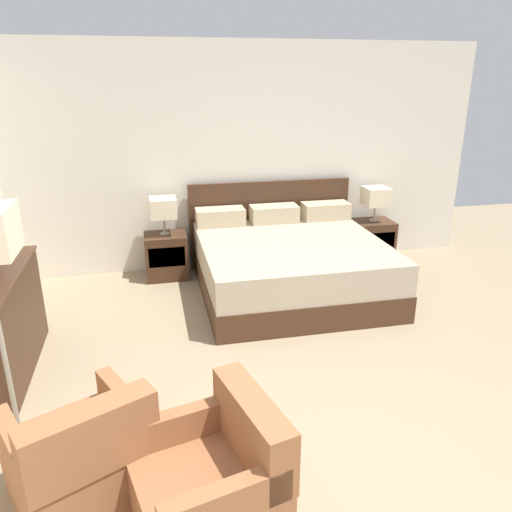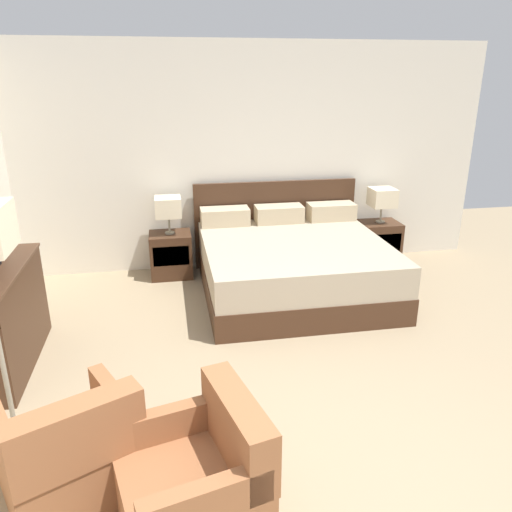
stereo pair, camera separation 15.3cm
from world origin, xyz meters
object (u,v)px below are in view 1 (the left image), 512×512
Objects in this scene: nightstand_left at (166,256)px; table_lamp_right at (376,197)px; armchair_by_window at (81,461)px; table_lamp_left at (163,208)px; nightstand_right at (372,241)px; armchair_companion at (213,488)px; bed at (290,263)px.

nightstand_left is 1.23× the size of table_lamp_right.
nightstand_left is 0.58× the size of armchair_by_window.
table_lamp_left reaches higher than armchair_by_window.
armchair_by_window is (-3.24, -3.29, -0.56)m from table_lamp_right.
table_lamp_right is (-0.00, 0.00, 0.58)m from nightstand_right.
table_lamp_left reaches higher than nightstand_left.
armchair_by_window is 0.76m from armchair_companion.
armchair_companion is at bearing -113.11° from bed.
table_lamp_left is at bearing 90.94° from armchair_companion.
table_lamp_left is 0.52× the size of armchair_companion.
bed is at bearing -151.67° from nightstand_right.
nightstand_left and nightstand_right have the same top height.
nightstand_left is at bearing 90.94° from armchair_companion.
armchair_by_window is at bearing -134.54° from table_lamp_right.
nightstand_left is 1.00× the size of nightstand_right.
nightstand_left is 0.58m from table_lamp_left.
bed is 3.23m from armchair_by_window.
table_lamp_left is at bearing 79.31° from armchair_by_window.
table_lamp_left is at bearing 90.00° from nightstand_left.
nightstand_right is 2.68m from table_lamp_left.
armchair_by_window is 1.10× the size of armchair_companion.
table_lamp_right is at bearing 0.03° from nightstand_left.
bed is 2.20× the size of armchair_by_window.
armchair_companion is at bearing -26.62° from armchair_by_window.
nightstand_left is 3.63m from armchair_companion.
table_lamp_left reaches higher than nightstand_right.
bed is 1.58m from table_lamp_left.
bed is 4.67× the size of table_lamp_right.
table_lamp_left is at bearing 179.97° from nightstand_right.
armchair_by_window is (-1.93, -2.59, -0.04)m from bed.
table_lamp_right is at bearing 90.00° from nightstand_right.
nightstand_right is at bearing 54.85° from armchair_companion.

